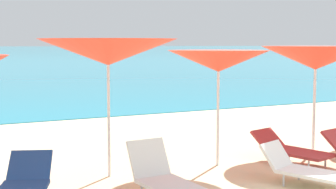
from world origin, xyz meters
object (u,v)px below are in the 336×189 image
at_px(lounge_chair_0, 166,179).
at_px(lounge_chair_1, 307,169).
at_px(umbrella_2, 218,61).
at_px(umbrella_3, 316,58).
at_px(lounge_chair_4, 23,185).
at_px(umbrella_1, 108,52).
at_px(lounge_chair_7, 291,149).

distance_m(lounge_chair_0, lounge_chair_1, 2.28).
distance_m(umbrella_2, umbrella_3, 2.34).
bearing_deg(umbrella_3, lounge_chair_4, -172.06).
xyz_separation_m(umbrella_1, lounge_chair_1, (2.52, -1.95, -1.80)).
bearing_deg(umbrella_2, lounge_chair_7, -23.84).
bearing_deg(lounge_chair_0, lounge_chair_7, 12.21).
bearing_deg(umbrella_2, lounge_chair_1, -74.47).
distance_m(umbrella_3, lounge_chair_7, 2.06).
relative_size(umbrella_1, lounge_chair_7, 1.49).
bearing_deg(umbrella_2, umbrella_3, 1.29).
xyz_separation_m(umbrella_3, lounge_chair_4, (-5.96, -0.83, -1.61)).
relative_size(umbrella_3, lounge_chair_7, 1.48).
xyz_separation_m(umbrella_3, lounge_chair_0, (-4.09, -1.45, -1.61)).
bearing_deg(umbrella_3, lounge_chair_0, -160.49).
bearing_deg(lounge_chair_7, lounge_chair_4, 167.82).
xyz_separation_m(umbrella_2, lounge_chair_7, (1.24, -0.55, -1.61)).
xyz_separation_m(lounge_chair_1, lounge_chair_7, (0.74, 1.24, 0.02)).
xyz_separation_m(umbrella_1, umbrella_2, (2.03, -0.16, -0.17)).
bearing_deg(lounge_chair_4, umbrella_3, 29.53).
relative_size(umbrella_1, lounge_chair_0, 1.50).
height_order(lounge_chair_1, lounge_chair_4, lounge_chair_4).
relative_size(umbrella_1, umbrella_3, 1.01).
relative_size(umbrella_1, lounge_chair_1, 1.46).
distance_m(umbrella_1, umbrella_2, 2.04).
height_order(umbrella_2, lounge_chair_1, umbrella_2).
bearing_deg(lounge_chair_1, umbrella_3, 24.39).
bearing_deg(lounge_chair_0, lounge_chair_1, -13.50).
distance_m(umbrella_2, lounge_chair_7, 2.10).
bearing_deg(umbrella_1, lounge_chair_1, -37.64).
distance_m(umbrella_3, lounge_chair_4, 6.23).
height_order(lounge_chair_0, lounge_chair_7, lounge_chair_0).
bearing_deg(lounge_chair_7, lounge_chair_1, -135.78).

